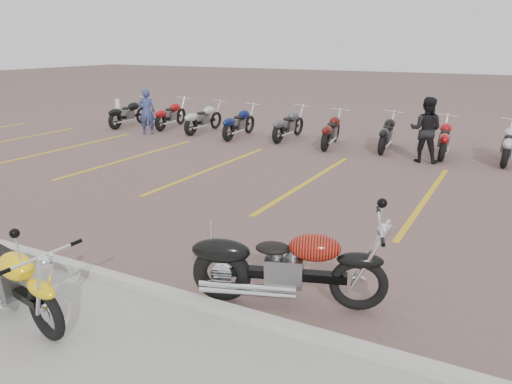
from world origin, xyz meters
TOP-DOWN VIEW (x-y plane):
  - ground at (0.00, 0.00)m, footprint 100.00×100.00m
  - curb at (0.00, -2.00)m, footprint 60.00×0.18m
  - parking_stripes at (0.00, 4.00)m, footprint 38.00×5.50m
  - yellow_cruiser at (-0.81, -3.20)m, footprint 2.20×0.57m
  - flame_cruiser at (1.94, -1.44)m, footprint 2.34×0.91m
  - person_a at (-7.50, 7.20)m, footprint 0.69×0.64m
  - person_b at (1.99, 7.44)m, footprint 0.86×0.67m
  - bollard at (-9.93, 8.34)m, footprint 0.20×0.20m
  - bg_bike_row at (0.65, 8.42)m, footprint 20.58×2.04m

SIDE VIEW (x-z plane):
  - ground at x=0.00m, z-range 0.00..0.00m
  - parking_stripes at x=0.00m, z-range 0.00..0.01m
  - curb at x=0.00m, z-range 0.00..0.12m
  - yellow_cruiser at x=-0.81m, z-range 0.00..0.91m
  - flame_cruiser at x=1.94m, z-range 0.00..0.99m
  - bollard at x=-9.93m, z-range 0.00..1.00m
  - bg_bike_row at x=0.65m, z-range 0.00..1.10m
  - person_a at x=-7.50m, z-range 0.00..1.59m
  - person_b at x=1.99m, z-range 0.00..1.77m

